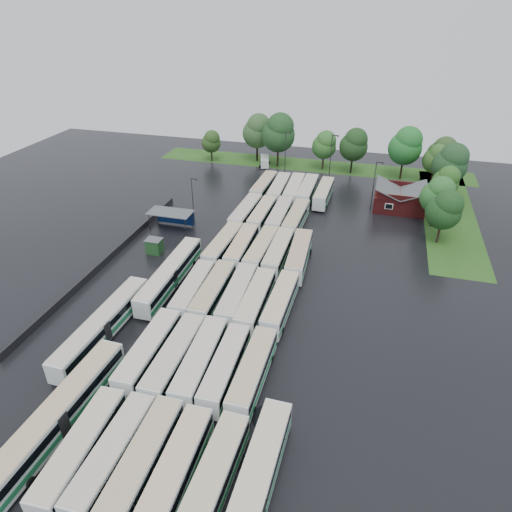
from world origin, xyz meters
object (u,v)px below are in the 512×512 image
(minibus, at_px, (265,161))
(artic_bus_east, at_px, (251,501))
(artic_bus_west_a, at_px, (59,414))
(brick_building, at_px, (399,200))

(minibus, bearing_deg, artic_bus_east, -92.19)
(artic_bus_east, xyz_separation_m, minibus, (-21.55, 87.81, -0.72))
(artic_bus_west_a, distance_m, minibus, 84.29)
(artic_bus_west_a, distance_m, artic_bus_east, 21.44)
(brick_building, relative_size, artic_bus_east, 0.51)
(brick_building, relative_size, minibus, 1.76)
(brick_building, xyz_separation_m, artic_bus_east, (-11.76, -69.46, 0.16))
(brick_building, relative_size, artic_bus_west_a, 0.51)
(brick_building, bearing_deg, artic_bus_west_a, -116.52)
(artic_bus_east, bearing_deg, brick_building, 81.13)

